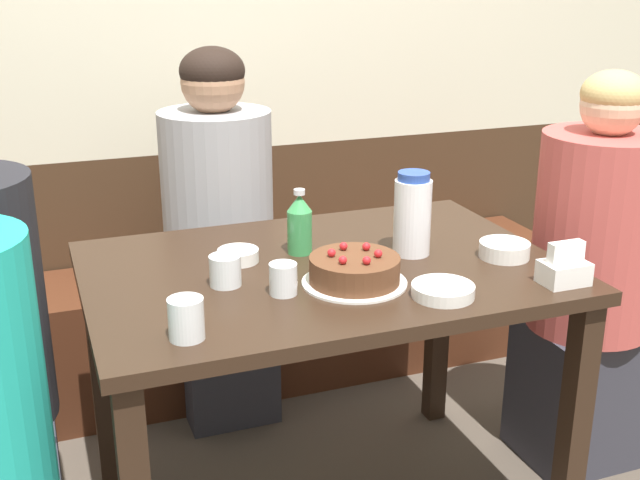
{
  "coord_description": "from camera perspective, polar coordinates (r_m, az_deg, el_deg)",
  "views": [
    {
      "loc": [
        -0.67,
        -1.78,
        1.49
      ],
      "look_at": [
        0.01,
        0.05,
        0.81
      ],
      "focal_mm": 45.0,
      "sensor_mm": 36.0,
      "label": 1
    }
  ],
  "objects": [
    {
      "name": "glass_water_tall",
      "position": [
        1.85,
        -2.64,
        -2.78
      ],
      "size": [
        0.07,
        0.07,
        0.07
      ],
      "color": "silver",
      "rests_on": "dining_table"
    },
    {
      "name": "soju_bottle",
      "position": [
        2.09,
        -1.46,
        1.19
      ],
      "size": [
        0.07,
        0.07,
        0.17
      ],
      "color": "#388E4C",
      "rests_on": "dining_table"
    },
    {
      "name": "dining_table",
      "position": [
        2.07,
        0.21,
        -4.55
      ],
      "size": [
        1.19,
        0.82,
        0.76
      ],
      "color": "black",
      "rests_on": "ground_plane"
    },
    {
      "name": "water_pitcher",
      "position": [
        2.09,
        6.62,
        1.8
      ],
      "size": [
        0.1,
        0.1,
        0.22
      ],
      "color": "white",
      "rests_on": "dining_table"
    },
    {
      "name": "bowl_soup_white",
      "position": [
        2.06,
        -5.84,
        -1.11
      ],
      "size": [
        0.11,
        0.11,
        0.03
      ],
      "color": "white",
      "rests_on": "dining_table"
    },
    {
      "name": "bowl_rice_small",
      "position": [
        1.86,
        8.74,
        -3.58
      ],
      "size": [
        0.15,
        0.15,
        0.03
      ],
      "color": "white",
      "rests_on": "dining_table"
    },
    {
      "name": "person_teal_shirt",
      "position": [
        2.51,
        18.74,
        -2.78
      ],
      "size": [
        0.36,
        0.36,
        1.21
      ],
      "rotation": [
        0.0,
        0.0,
        3.14
      ],
      "color": "#33333D",
      "rests_on": "ground_plane"
    },
    {
      "name": "back_wall",
      "position": [
        2.91,
        -7.32,
        14.38
      ],
      "size": [
        4.8,
        0.04,
        2.5
      ],
      "color": "#3D2819",
      "rests_on": "ground_plane"
    },
    {
      "name": "napkin_holder",
      "position": [
        1.99,
        16.98,
        -1.95
      ],
      "size": [
        0.11,
        0.08,
        0.11
      ],
      "color": "white",
      "rests_on": "dining_table"
    },
    {
      "name": "bowl_side_dish",
      "position": [
        2.14,
        12.98,
        -0.68
      ],
      "size": [
        0.13,
        0.13,
        0.04
      ],
      "color": "white",
      "rests_on": "dining_table"
    },
    {
      "name": "birthday_cake",
      "position": [
        1.91,
        2.47,
        -2.19
      ],
      "size": [
        0.25,
        0.25,
        0.09
      ],
      "color": "white",
      "rests_on": "dining_table"
    },
    {
      "name": "bench_seat",
      "position": [
        2.97,
        -5.49,
        -5.96
      ],
      "size": [
        2.41,
        0.38,
        0.46
      ],
      "color": "#472314",
      "rests_on": "ground_plane"
    },
    {
      "name": "glass_shot_small",
      "position": [
        1.65,
        -9.5,
        -5.55
      ],
      "size": [
        0.07,
        0.07,
        0.09
      ],
      "color": "silver",
      "rests_on": "dining_table"
    },
    {
      "name": "person_dark_striped",
      "position": [
        2.66,
        -7.15,
        -0.18
      ],
      "size": [
        0.36,
        0.36,
        1.25
      ],
      "rotation": [
        0.0,
        0.0,
        -1.57
      ],
      "color": "#33333D",
      "rests_on": "ground_plane"
    },
    {
      "name": "glass_tumbler_short",
      "position": [
        1.91,
        -6.75,
        -2.17
      ],
      "size": [
        0.08,
        0.08,
        0.07
      ],
      "color": "silver",
      "rests_on": "dining_table"
    }
  ]
}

